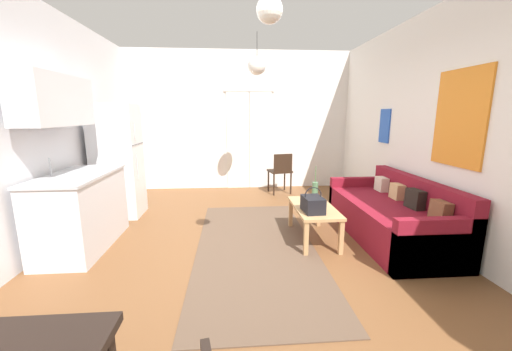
# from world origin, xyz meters

# --- Properties ---
(ground_plane) EXTENTS (5.24, 7.29, 0.10)m
(ground_plane) POSITION_xyz_m (0.00, 0.00, -0.05)
(ground_plane) COLOR brown
(wall_back) EXTENTS (4.84, 0.13, 2.87)m
(wall_back) POSITION_xyz_m (0.01, 3.39, 1.42)
(wall_back) COLOR white
(wall_back) RESTS_ON ground_plane
(wall_right) EXTENTS (0.12, 6.89, 2.87)m
(wall_right) POSITION_xyz_m (2.37, 0.00, 1.44)
(wall_right) COLOR white
(wall_right) RESTS_ON ground_plane
(wall_left) EXTENTS (0.12, 6.89, 2.87)m
(wall_left) POSITION_xyz_m (-2.37, 0.00, 1.44)
(wall_left) COLOR silver
(wall_left) RESTS_ON ground_plane
(area_rug) EXTENTS (1.40, 3.19, 0.01)m
(area_rug) POSITION_xyz_m (0.11, 0.26, 0.01)
(area_rug) COLOR brown
(area_rug) RESTS_ON ground_plane
(couch) EXTENTS (0.89, 2.02, 0.78)m
(couch) POSITION_xyz_m (1.91, 0.43, 0.27)
(couch) COLOR maroon
(couch) RESTS_ON ground_plane
(coffee_table) EXTENTS (0.49, 0.98, 0.44)m
(coffee_table) POSITION_xyz_m (0.87, 0.45, 0.38)
(coffee_table) COLOR tan
(coffee_table) RESTS_ON ground_plane
(bamboo_vase) EXTENTS (0.08, 0.08, 0.46)m
(bamboo_vase) POSITION_xyz_m (0.96, 0.77, 0.56)
(bamboo_vase) COLOR #47704C
(bamboo_vase) RESTS_ON coffee_table
(handbag) EXTENTS (0.24, 0.33, 0.30)m
(handbag) POSITION_xyz_m (0.79, 0.24, 0.53)
(handbag) COLOR black
(handbag) RESTS_ON coffee_table
(refrigerator) EXTENTS (0.67, 0.59, 1.74)m
(refrigerator) POSITION_xyz_m (-1.92, 1.63, 0.87)
(refrigerator) COLOR white
(refrigerator) RESTS_ON ground_plane
(kitchen_counter) EXTENTS (0.64, 1.32, 2.01)m
(kitchen_counter) POSITION_xyz_m (-1.99, 0.45, 0.74)
(kitchen_counter) COLOR silver
(kitchen_counter) RESTS_ON ground_plane
(accent_chair) EXTENTS (0.49, 0.48, 0.82)m
(accent_chair) POSITION_xyz_m (0.81, 2.75, 0.48)
(accent_chair) COLOR black
(accent_chair) RESTS_ON ground_plane
(pendant_lamp_near) EXTENTS (0.21, 0.21, 0.59)m
(pendant_lamp_near) POSITION_xyz_m (0.16, -0.55, 2.39)
(pendant_lamp_near) COLOR black
(pendant_lamp_far) EXTENTS (0.30, 0.30, 0.67)m
(pendant_lamp_far) POSITION_xyz_m (0.27, 2.00, 2.35)
(pendant_lamp_far) COLOR black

